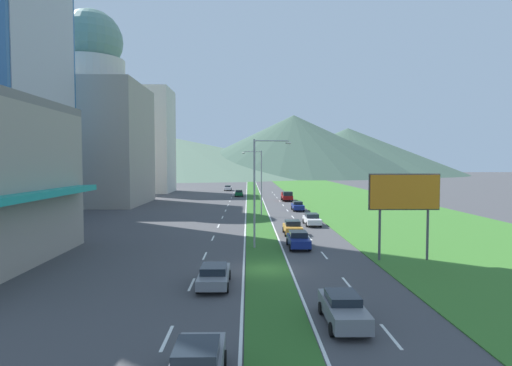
{
  "coord_description": "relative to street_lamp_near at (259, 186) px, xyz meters",
  "views": [
    {
      "loc": [
        -1.43,
        -30.18,
        7.95
      ],
      "look_at": [
        0.03,
        43.25,
        4.27
      ],
      "focal_mm": 29.06,
      "sensor_mm": 36.0,
      "label": 1
    }
  ],
  "objects": [
    {
      "name": "grass_verge_right",
      "position": [
        21.04,
        52.2,
        -5.78
      ],
      "size": [
        24.0,
        240.0,
        0.06
      ],
      "primitive_type": "cube",
      "color": "#387028",
      "rests_on": "ground_plane"
    },
    {
      "name": "hill_far_right",
      "position": [
        65.89,
        238.16,
        9.54
      ],
      "size": [
        148.33,
        148.33,
        30.71
      ],
      "primitive_type": "cone",
      "color": "#3D5647",
      "rests_on": "ground_plane"
    },
    {
      "name": "lane_dash_right_7",
      "position": [
        5.54,
        29.87,
        -5.8
      ],
      "size": [
        0.16,
        2.8,
        0.01
      ],
      "primitive_type": "cube",
      "color": "silver",
      "rests_on": "ground_plane"
    },
    {
      "name": "lane_dash_left_10",
      "position": [
        -4.66,
        54.58,
        -5.8
      ],
      "size": [
        0.16,
        2.8,
        0.01
      ],
      "primitive_type": "cube",
      "color": "silver",
      "rests_on": "ground_plane"
    },
    {
      "name": "lane_dash_left_4",
      "position": [
        -4.66,
        5.15,
        -5.8
      ],
      "size": [
        0.16,
        2.8,
        0.01
      ],
      "primitive_type": "cube",
      "color": "silver",
      "rests_on": "ground_plane"
    },
    {
      "name": "lane_dash_right_3",
      "position": [
        5.54,
        -3.09,
        -5.8
      ],
      "size": [
        0.16,
        2.8,
        0.01
      ],
      "primitive_type": "cube",
      "color": "silver",
      "rests_on": "ground_plane"
    },
    {
      "name": "lane_dash_left_12",
      "position": [
        -4.66,
        71.06,
        -5.8
      ],
      "size": [
        0.16,
        2.8,
        0.01
      ],
      "primitive_type": "cube",
      "color": "silver",
      "rests_on": "ground_plane"
    },
    {
      "name": "hill_far_left",
      "position": [
        -47.71,
        236.0,
        5.94
      ],
      "size": [
        234.58,
        234.58,
        23.51
      ],
      "primitive_type": "cone",
      "color": "#516B56",
      "rests_on": "ground_plane"
    },
    {
      "name": "lane_dash_left_9",
      "position": [
        -4.66,
        46.34,
        -5.8
      ],
      "size": [
        0.16,
        2.8,
        0.01
      ],
      "primitive_type": "cube",
      "color": "silver",
      "rests_on": "ground_plane"
    },
    {
      "name": "lane_dash_right_1",
      "position": [
        5.54,
        -19.57,
        -5.8
      ],
      "size": [
        0.16,
        2.8,
        0.01
      ],
      "primitive_type": "cube",
      "color": "silver",
      "rests_on": "ground_plane"
    },
    {
      "name": "lane_dash_left_7",
      "position": [
        -4.66,
        29.87,
        -5.8
      ],
      "size": [
        0.16,
        2.8,
        0.01
      ],
      "primitive_type": "cube",
      "color": "silver",
      "rests_on": "ground_plane"
    },
    {
      "name": "lane_dash_left_1",
      "position": [
        -4.66,
        -19.57,
        -5.8
      ],
      "size": [
        0.16,
        2.8,
        0.01
      ],
      "primitive_type": "cube",
      "color": "silver",
      "rests_on": "ground_plane"
    },
    {
      "name": "car_5",
      "position": [
        3.7,
        0.07,
        -5.03
      ],
      "size": [
        1.95,
        4.42,
        1.53
      ],
      "rotation": [
        0.0,
        0.0,
        -1.57
      ],
      "color": "navy",
      "rests_on": "ground_plane"
    },
    {
      "name": "edge_line_median_left",
      "position": [
        -1.31,
        52.2,
        -5.8
      ],
      "size": [
        0.16,
        240.0,
        0.01
      ],
      "primitive_type": "cube",
      "color": "silver",
      "rests_on": "ground_plane"
    },
    {
      "name": "billboard_roadside",
      "position": [
        11.59,
        -5.14,
        -0.51
      ],
      "size": [
        5.77,
        0.28,
        7.05
      ],
      "color": "#4C4C51",
      "rests_on": "ground_plane"
    },
    {
      "name": "lane_dash_right_4",
      "position": [
        5.54,
        5.15,
        -5.8
      ],
      "size": [
        0.16,
        2.8,
        0.01
      ],
      "primitive_type": "cube",
      "color": "silver",
      "rests_on": "ground_plane"
    },
    {
      "name": "street_lamp_mid",
      "position": [
        0.72,
        23.29,
        -0.26
      ],
      "size": [
        2.96,
        0.3,
        9.68
      ],
      "color": "#99999E",
      "rests_on": "ground_plane"
    },
    {
      "name": "car_1",
      "position": [
        -3.16,
        -11.7,
        -5.09
      ],
      "size": [
        2.0,
        4.67,
        1.39
      ],
      "rotation": [
        0.0,
        0.0,
        1.57
      ],
      "color": "slate",
      "rests_on": "ground_plane"
    },
    {
      "name": "car_0",
      "position": [
        -3.04,
        58.12,
        -5.04
      ],
      "size": [
        1.9,
        4.26,
        1.52
      ],
      "rotation": [
        0.0,
        0.0,
        1.57
      ],
      "color": "#0C5128",
      "rests_on": "ground_plane"
    },
    {
      "name": "lane_dash_left_2",
      "position": [
        -4.66,
        -11.33,
        -5.8
      ],
      "size": [
        0.16,
        2.8,
        0.01
      ],
      "primitive_type": "cube",
      "color": "silver",
      "rests_on": "ground_plane"
    },
    {
      "name": "lane_dash_right_9",
      "position": [
        5.54,
        46.34,
        -5.8
      ],
      "size": [
        0.16,
        2.8,
        0.01
      ],
      "primitive_type": "cube",
      "color": "silver",
      "rests_on": "ground_plane"
    },
    {
      "name": "car_4",
      "position": [
        7.12,
        13.93,
        -5.06
      ],
      "size": [
        1.92,
        4.78,
        1.46
      ],
      "rotation": [
        0.0,
        0.0,
        -1.57
      ],
      "color": "silver",
      "rests_on": "ground_plane"
    },
    {
      "name": "car_6",
      "position": [
        7.23,
        29.73,
        -5.04
      ],
      "size": [
        1.85,
        4.52,
        1.5
      ],
      "rotation": [
        0.0,
        0.0,
        -1.57
      ],
      "color": "navy",
      "rests_on": "ground_plane"
    },
    {
      "name": "domed_building",
      "position": [
        -30.26,
        41.11,
        9.2
      ],
      "size": [
        18.99,
        18.99,
        36.33
      ],
      "color": "#9E9384",
      "rests_on": "ground_plane"
    },
    {
      "name": "pickup_truck_0",
      "position": [
        7.09,
        46.72,
        -4.83
      ],
      "size": [
        2.18,
        5.4,
        2.0
      ],
      "rotation": [
        0.0,
        0.0,
        -1.57
      ],
      "color": "maroon",
      "rests_on": "ground_plane"
    },
    {
      "name": "ground_plane",
      "position": [
        0.44,
        -7.8,
        -5.81
      ],
      "size": [
        600.0,
        600.0,
        0.0
      ],
      "primitive_type": "plane",
      "color": "#424244"
    },
    {
      "name": "car_3",
      "position": [
        3.95,
        7.23,
        -5.04
      ],
      "size": [
        1.99,
        4.07,
        1.53
      ],
      "rotation": [
        0.0,
        0.0,
        -1.57
      ],
      "color": "#C6842D",
      "rests_on": "ground_plane"
    },
    {
      "name": "lane_dash_left_6",
      "position": [
        -4.66,
        21.63,
        -5.8
      ],
      "size": [
        0.16,
        2.8,
        0.01
      ],
      "primitive_type": "cube",
      "color": "silver",
      "rests_on": "ground_plane"
    },
    {
      "name": "lane_dash_right_5",
      "position": [
        5.54,
        13.39,
        -5.8
      ],
      "size": [
        0.16,
        2.8,
        0.01
      ],
      "primitive_type": "cube",
      "color": "silver",
      "rests_on": "ground_plane"
    },
    {
      "name": "lane_dash_left_8",
      "position": [
        -4.66,
        38.11,
        -5.8
      ],
      "size": [
        0.16,
        2.8,
        0.01
      ],
      "primitive_type": "cube",
      "color": "silver",
      "rests_on": "ground_plane"
    },
    {
      "name": "lane_dash_right_8",
      "position": [
        5.54,
        38.11,
        -5.8
      ],
      "size": [
        0.16,
        2.8,
        0.01
      ],
      "primitive_type": "cube",
      "color": "silver",
      "rests_on": "ground_plane"
    },
    {
      "name": "lane_dash_right_2",
      "position": [
        5.54,
        -11.33,
        -5.8
      ],
      "size": [
        0.16,
        2.8,
        0.01
      ],
      "primitive_type": "cube",
      "color": "silver",
      "rests_on": "ground_plane"
    },
    {
      "name": "lane_dash_left_11",
      "position": [
        -4.66,
        62.82,
        -5.8
      ],
      "size": [
        0.16,
        2.8,
        0.01
      ],
      "primitive_type": "cube",
      "color": "silver",
      "rests_on": "ground_plane"
    },
    {
      "name": "lane_dash_right_10",
      "position": [
        5.54,
        54.58,
        -5.8
      ],
      "size": [
        0.16,
        2.8,
        0.01
      ],
      "primitive_type": "cube",
      "color": "silver",
      "rests_on": "ground_plane"
    },
    {
      "name": "lane_dash_right_6",
      "position": [
        5.54,
        21.63,
        -5.8
      ],
      "size": [
        0.16,
        2.8,
        0.01
      ],
      "primitive_type": "cube",
      "color": "silver",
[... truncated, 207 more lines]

